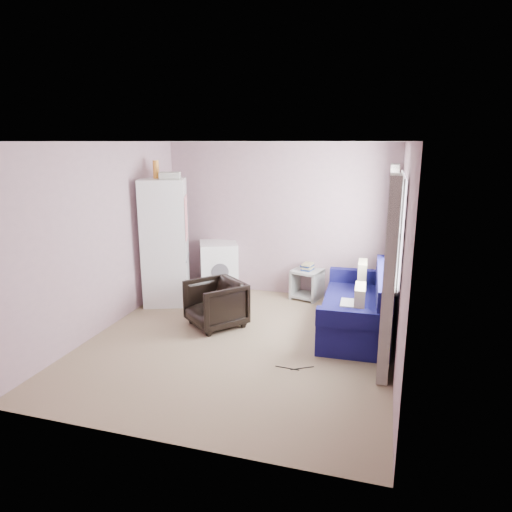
{
  "coord_description": "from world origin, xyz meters",
  "views": [
    {
      "loc": [
        1.73,
        -5.13,
        2.49
      ],
      "look_at": [
        0.05,
        0.6,
        1.0
      ],
      "focal_mm": 32.0,
      "sensor_mm": 36.0,
      "label": 1
    }
  ],
  "objects_px": {
    "armchair": "(216,302)",
    "fridge": "(165,241)",
    "sofa": "(360,309)",
    "side_table": "(307,282)",
    "washing_machine": "(219,266)"
  },
  "relations": [
    {
      "from": "armchair",
      "to": "washing_machine",
      "type": "xyz_separation_m",
      "value": [
        -0.49,
        1.42,
        0.09
      ]
    },
    {
      "from": "fridge",
      "to": "sofa",
      "type": "xyz_separation_m",
      "value": [
        3.04,
        -0.33,
        -0.68
      ]
    },
    {
      "from": "washing_machine",
      "to": "side_table",
      "type": "bearing_deg",
      "value": -21.03
    },
    {
      "from": "armchair",
      "to": "washing_machine",
      "type": "bearing_deg",
      "value": 149.55
    },
    {
      "from": "armchair",
      "to": "sofa",
      "type": "xyz_separation_m",
      "value": [
        1.94,
        0.38,
        -0.04
      ]
    },
    {
      "from": "armchair",
      "to": "fridge",
      "type": "relative_size",
      "value": 0.32
    },
    {
      "from": "armchair",
      "to": "washing_machine",
      "type": "relative_size",
      "value": 0.83
    },
    {
      "from": "washing_machine",
      "to": "side_table",
      "type": "height_order",
      "value": "washing_machine"
    },
    {
      "from": "fridge",
      "to": "sofa",
      "type": "distance_m",
      "value": 3.13
    },
    {
      "from": "armchair",
      "to": "washing_machine",
      "type": "height_order",
      "value": "washing_machine"
    },
    {
      "from": "side_table",
      "to": "fridge",
      "type": "bearing_deg",
      "value": -159.61
    },
    {
      "from": "armchair",
      "to": "side_table",
      "type": "relative_size",
      "value": 1.19
    },
    {
      "from": "armchair",
      "to": "sofa",
      "type": "height_order",
      "value": "sofa"
    },
    {
      "from": "washing_machine",
      "to": "armchair",
      "type": "bearing_deg",
      "value": -95.24
    },
    {
      "from": "fridge",
      "to": "side_table",
      "type": "bearing_deg",
      "value": -0.34
    }
  ]
}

